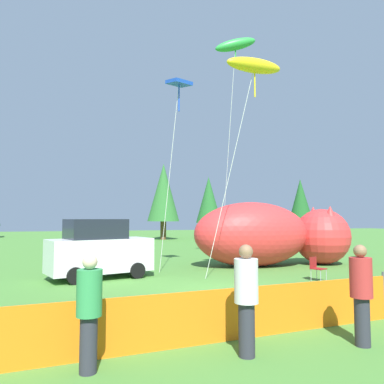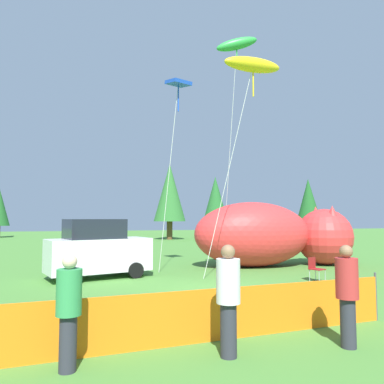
{
  "view_description": "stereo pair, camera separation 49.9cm",
  "coord_description": "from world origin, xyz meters",
  "px_view_note": "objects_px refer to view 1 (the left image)",
  "views": [
    {
      "loc": [
        -4.48,
        -11.23,
        2.35
      ],
      "look_at": [
        0.52,
        5.39,
        3.56
      ],
      "focal_mm": 35.0,
      "sensor_mm": 36.0,
      "label": 1
    },
    {
      "loc": [
        -4.0,
        -11.37,
        2.35
      ],
      "look_at": [
        0.52,
        5.39,
        3.56
      ],
      "focal_mm": 35.0,
      "sensor_mm": 36.0,
      "label": 2
    }
  ],
  "objects_px": {
    "inflatable_cat": "(270,236)",
    "kite_green_fish": "(235,46)",
    "spectator_in_yellow_shirt": "(246,295)",
    "spectator_in_green_shirt": "(89,308)",
    "parked_car": "(99,250)",
    "folding_chair": "(316,267)",
    "kite_blue_box": "(179,87)",
    "spectator_in_blue_shirt": "(361,290)",
    "kite_yellow_hero": "(254,66)"
  },
  "relations": [
    {
      "from": "inflatable_cat",
      "to": "kite_yellow_hero",
      "type": "relative_size",
      "value": 0.92
    },
    {
      "from": "folding_chair",
      "to": "kite_yellow_hero",
      "type": "distance_m",
      "value": 8.26
    },
    {
      "from": "parked_car",
      "to": "inflatable_cat",
      "type": "height_order",
      "value": "inflatable_cat"
    },
    {
      "from": "folding_chair",
      "to": "spectator_in_green_shirt",
      "type": "xyz_separation_m",
      "value": [
        -8.42,
        -6.24,
        0.45
      ]
    },
    {
      "from": "inflatable_cat",
      "to": "parked_car",
      "type": "bearing_deg",
      "value": -166.18
    },
    {
      "from": "spectator_in_green_shirt",
      "to": "spectator_in_blue_shirt",
      "type": "distance_m",
      "value": 4.87
    },
    {
      "from": "inflatable_cat",
      "to": "spectator_in_blue_shirt",
      "type": "bearing_deg",
      "value": -106.64
    },
    {
      "from": "kite_yellow_hero",
      "to": "kite_green_fish",
      "type": "xyz_separation_m",
      "value": [
        1.27,
        4.82,
        3.23
      ]
    },
    {
      "from": "folding_chair",
      "to": "kite_blue_box",
      "type": "xyz_separation_m",
      "value": [
        -4.46,
        3.5,
        7.69
      ]
    },
    {
      "from": "inflatable_cat",
      "to": "kite_blue_box",
      "type": "height_order",
      "value": "kite_blue_box"
    },
    {
      "from": "parked_car",
      "to": "spectator_in_blue_shirt",
      "type": "distance_m",
      "value": 10.27
    },
    {
      "from": "folding_chair",
      "to": "spectator_in_blue_shirt",
      "type": "xyz_separation_m",
      "value": [
        -3.55,
        -6.45,
        0.49
      ]
    },
    {
      "from": "inflatable_cat",
      "to": "spectator_in_green_shirt",
      "type": "bearing_deg",
      "value": -126.24
    },
    {
      "from": "folding_chair",
      "to": "kite_green_fish",
      "type": "xyz_separation_m",
      "value": [
        -0.65,
        5.92,
        11.19
      ]
    },
    {
      "from": "spectator_in_green_shirt",
      "to": "kite_green_fish",
      "type": "height_order",
      "value": "kite_green_fish"
    },
    {
      "from": "folding_chair",
      "to": "spectator_in_yellow_shirt",
      "type": "xyz_separation_m",
      "value": [
        -5.82,
        -6.32,
        0.51
      ]
    },
    {
      "from": "parked_car",
      "to": "spectator_in_blue_shirt",
      "type": "relative_size",
      "value": 2.28
    },
    {
      "from": "spectator_in_blue_shirt",
      "to": "spectator_in_yellow_shirt",
      "type": "bearing_deg",
      "value": 176.67
    },
    {
      "from": "spectator_in_green_shirt",
      "to": "kite_blue_box",
      "type": "relative_size",
      "value": 0.21
    },
    {
      "from": "inflatable_cat",
      "to": "kite_green_fish",
      "type": "distance_m",
      "value": 10.45
    },
    {
      "from": "inflatable_cat",
      "to": "kite_green_fish",
      "type": "bearing_deg",
      "value": 129.26
    },
    {
      "from": "spectator_in_blue_shirt",
      "to": "kite_blue_box",
      "type": "distance_m",
      "value": 12.32
    },
    {
      "from": "folding_chair",
      "to": "kite_green_fish",
      "type": "bearing_deg",
      "value": 162.34
    },
    {
      "from": "parked_car",
      "to": "kite_yellow_hero",
      "type": "xyz_separation_m",
      "value": [
        5.91,
        -1.79,
        7.37
      ]
    },
    {
      "from": "parked_car",
      "to": "inflatable_cat",
      "type": "xyz_separation_m",
      "value": [
        8.29,
        1.48,
        0.33
      ]
    },
    {
      "from": "spectator_in_yellow_shirt",
      "to": "spectator_in_green_shirt",
      "type": "height_order",
      "value": "spectator_in_yellow_shirt"
    },
    {
      "from": "parked_car",
      "to": "kite_blue_box",
      "type": "relative_size",
      "value": 0.5
    },
    {
      "from": "inflatable_cat",
      "to": "kite_blue_box",
      "type": "relative_size",
      "value": 0.96
    },
    {
      "from": "inflatable_cat",
      "to": "spectator_in_yellow_shirt",
      "type": "bearing_deg",
      "value": -116.74
    },
    {
      "from": "parked_car",
      "to": "spectator_in_green_shirt",
      "type": "distance_m",
      "value": 9.15
    },
    {
      "from": "folding_chair",
      "to": "inflatable_cat",
      "type": "relative_size",
      "value": 0.11
    },
    {
      "from": "spectator_in_yellow_shirt",
      "to": "spectator_in_blue_shirt",
      "type": "xyz_separation_m",
      "value": [
        2.27,
        -0.13,
        -0.02
      ]
    },
    {
      "from": "folding_chair",
      "to": "inflatable_cat",
      "type": "xyz_separation_m",
      "value": [
        0.46,
        4.37,
        0.92
      ]
    },
    {
      "from": "spectator_in_green_shirt",
      "to": "kite_yellow_hero",
      "type": "bearing_deg",
      "value": 48.44
    },
    {
      "from": "spectator_in_green_shirt",
      "to": "kite_blue_box",
      "type": "bearing_deg",
      "value": 67.87
    },
    {
      "from": "spectator_in_yellow_shirt",
      "to": "spectator_in_green_shirt",
      "type": "distance_m",
      "value": 2.6
    },
    {
      "from": "kite_blue_box",
      "to": "inflatable_cat",
      "type": "bearing_deg",
      "value": 10.0
    },
    {
      "from": "inflatable_cat",
      "to": "kite_yellow_hero",
      "type": "height_order",
      "value": "kite_yellow_hero"
    },
    {
      "from": "kite_green_fish",
      "to": "spectator_in_yellow_shirt",
      "type": "bearing_deg",
      "value": -112.92
    },
    {
      "from": "spectator_in_blue_shirt",
      "to": "kite_green_fish",
      "type": "xyz_separation_m",
      "value": [
        2.9,
        12.37,
        10.7
      ]
    },
    {
      "from": "folding_chair",
      "to": "spectator_in_yellow_shirt",
      "type": "relative_size",
      "value": 0.46
    },
    {
      "from": "spectator_in_yellow_shirt",
      "to": "spectator_in_green_shirt",
      "type": "xyz_separation_m",
      "value": [
        -2.6,
        0.08,
        -0.06
      ]
    },
    {
      "from": "parked_car",
      "to": "kite_yellow_hero",
      "type": "relative_size",
      "value": 0.47
    },
    {
      "from": "spectator_in_blue_shirt",
      "to": "kite_blue_box",
      "type": "xyz_separation_m",
      "value": [
        -0.91,
        9.95,
        7.2
      ]
    },
    {
      "from": "kite_yellow_hero",
      "to": "kite_green_fish",
      "type": "relative_size",
      "value": 0.72
    },
    {
      "from": "spectator_in_yellow_shirt",
      "to": "spectator_in_blue_shirt",
      "type": "relative_size",
      "value": 1.02
    },
    {
      "from": "folding_chair",
      "to": "kite_blue_box",
      "type": "bearing_deg",
      "value": -152.03
    },
    {
      "from": "spectator_in_yellow_shirt",
      "to": "inflatable_cat",
      "type": "bearing_deg",
      "value": 59.57
    },
    {
      "from": "spectator_in_yellow_shirt",
      "to": "kite_yellow_hero",
      "type": "bearing_deg",
      "value": 62.25
    },
    {
      "from": "parked_car",
      "to": "folding_chair",
      "type": "xyz_separation_m",
      "value": [
        7.83,
        -2.89,
        -0.59
      ]
    }
  ]
}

